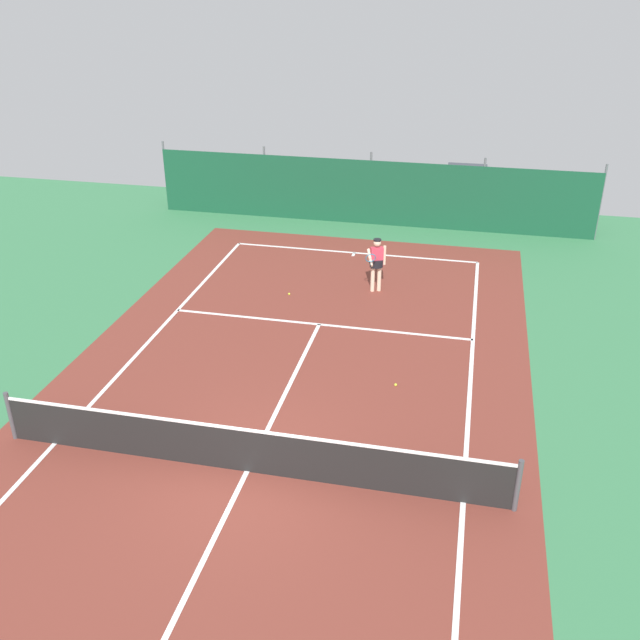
{
  "coord_description": "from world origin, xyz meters",
  "views": [
    {
      "loc": [
        3.74,
        -10.37,
        8.75
      ],
      "look_at": [
        0.35,
        4.93,
        0.9
      ],
      "focal_mm": 39.84,
      "sensor_mm": 36.0,
      "label": 1
    }
  ],
  "objects_px": {
    "tennis_player": "(376,261)",
    "parked_car": "(465,190)",
    "tennis_ball_near_player": "(396,385)",
    "tennis_ball_midcourt": "(289,294)",
    "tennis_net": "(246,450)"
  },
  "relations": [
    {
      "from": "tennis_player",
      "to": "parked_car",
      "type": "xyz_separation_m",
      "value": [
        2.28,
        8.45,
        -0.12
      ]
    },
    {
      "from": "tennis_net",
      "to": "parked_car",
      "type": "distance_m",
      "value": 17.74
    },
    {
      "from": "tennis_ball_near_player",
      "to": "parked_car",
      "type": "distance_m",
      "value": 13.74
    },
    {
      "from": "tennis_player",
      "to": "tennis_ball_near_player",
      "type": "bearing_deg",
      "value": 82.34
    },
    {
      "from": "tennis_ball_midcourt",
      "to": "parked_car",
      "type": "height_order",
      "value": "parked_car"
    },
    {
      "from": "tennis_ball_near_player",
      "to": "tennis_player",
      "type": "bearing_deg",
      "value": 103.51
    },
    {
      "from": "tennis_ball_midcourt",
      "to": "parked_car",
      "type": "relative_size",
      "value": 0.02
    },
    {
      "from": "tennis_net",
      "to": "tennis_ball_midcourt",
      "type": "distance_m",
      "value": 8.23
    },
    {
      "from": "tennis_player",
      "to": "tennis_ball_midcourt",
      "type": "relative_size",
      "value": 24.85
    },
    {
      "from": "tennis_player",
      "to": "parked_car",
      "type": "distance_m",
      "value": 8.76
    },
    {
      "from": "tennis_net",
      "to": "tennis_player",
      "type": "distance_m",
      "value": 9.03
    },
    {
      "from": "tennis_player",
      "to": "tennis_ball_near_player",
      "type": "xyz_separation_m",
      "value": [
        1.26,
        -5.23,
        -0.93
      ]
    },
    {
      "from": "tennis_ball_near_player",
      "to": "tennis_ball_midcourt",
      "type": "distance_m",
      "value": 5.75
    },
    {
      "from": "parked_car",
      "to": "tennis_ball_midcourt",
      "type": "bearing_deg",
      "value": -118.0
    },
    {
      "from": "tennis_net",
      "to": "tennis_player",
      "type": "bearing_deg",
      "value": 82.61
    }
  ]
}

